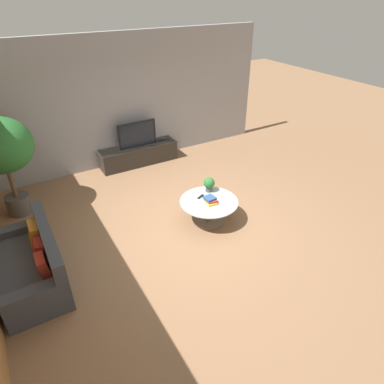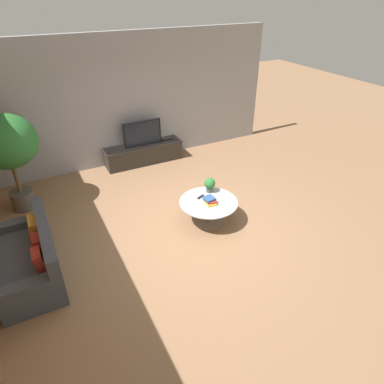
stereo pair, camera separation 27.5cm
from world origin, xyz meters
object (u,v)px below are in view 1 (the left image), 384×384
media_console (139,154)px  coffee_table (209,207)px  potted_plant_tabletop (209,184)px  television (137,134)px  potted_palm_tall (1,149)px  couch_by_wall (33,266)px

media_console → coffee_table: media_console is taller
media_console → potted_plant_tabletop: size_ratio=6.76×
television → potted_palm_tall: size_ratio=0.49×
coffee_table → media_console: bearing=93.7°
television → couch_by_wall: (-2.87, -2.86, -0.49)m
television → potted_plant_tabletop: (0.38, -2.60, -0.17)m
potted_palm_tall → couch_by_wall: bearing=-90.8°
television → couch_by_wall: size_ratio=0.54×
potted_plant_tabletop → couch_by_wall: bearing=-175.5°
coffee_table → potted_palm_tall: size_ratio=0.56×
potted_palm_tall → potted_plant_tabletop: size_ratio=6.72×
couch_by_wall → coffee_table: bearing=89.2°
television → couch_by_wall: 4.08m
couch_by_wall → potted_plant_tabletop: size_ratio=6.10×
media_console → television: 0.53m
television → potted_plant_tabletop: bearing=-81.7°
coffee_table → couch_by_wall: (-3.06, 0.04, -0.03)m
potted_plant_tabletop → television: bearing=98.3°
media_console → couch_by_wall: couch_by_wall is taller
television → potted_plant_tabletop: television is taller
media_console → potted_plant_tabletop: (0.38, -2.61, 0.36)m
couch_by_wall → potted_palm_tall: 2.32m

